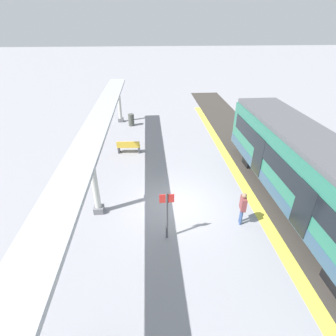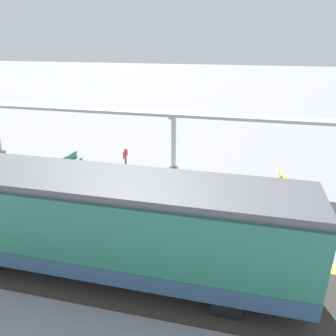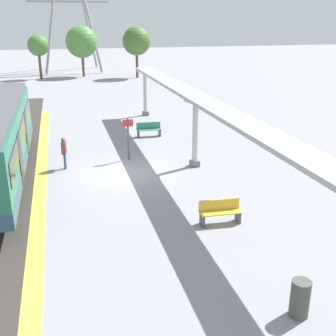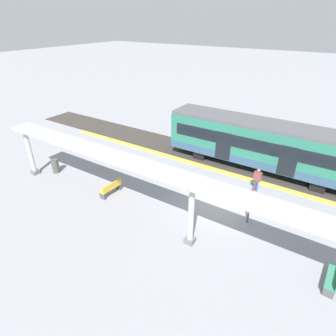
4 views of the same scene
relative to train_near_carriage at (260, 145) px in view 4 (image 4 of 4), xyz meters
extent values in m
plane|color=gray|center=(5.65, -0.56, -1.83)|extent=(176.00, 176.00, 0.00)
cube|color=yellow|center=(1.87, -0.56, -1.83)|extent=(0.55, 31.51, 0.01)
cube|color=#38332D|center=(-0.01, -0.56, -1.83)|extent=(3.20, 43.51, 0.01)
cube|color=#276D58|center=(-0.01, 0.00, 0.11)|extent=(2.60, 12.97, 2.60)
cube|color=#2F4C6C|center=(-0.01, 0.00, -0.92)|extent=(2.63, 12.99, 0.55)
cube|color=#515156|center=(-0.01, 0.00, 1.53)|extent=(2.39, 12.97, 0.24)
cube|color=black|center=(1.31, 0.00, 0.42)|extent=(0.03, 11.93, 0.84)
cube|color=black|center=(1.31, -2.16, -0.14)|extent=(0.04, 1.10, 2.00)
cube|color=black|center=(1.31, 2.16, -0.14)|extent=(0.04, 1.10, 2.00)
cube|color=black|center=(-0.01, 4.15, -1.51)|extent=(2.21, 0.90, 0.64)
cube|color=black|center=(-0.01, -4.15, -1.51)|extent=(2.21, 0.90, 0.64)
cube|color=slate|center=(9.25, -12.62, -1.68)|extent=(0.44, 0.44, 0.30)
cylinder|color=#BABBB2|center=(9.25, -12.62, -0.06)|extent=(0.28, 0.28, 2.94)
cube|color=#BABBB2|center=(9.25, -12.62, 1.47)|extent=(1.10, 0.36, 0.12)
cube|color=slate|center=(9.25, -0.32, -1.68)|extent=(0.44, 0.44, 0.30)
cylinder|color=#BABBB2|center=(9.25, -0.32, -0.06)|extent=(0.28, 0.28, 2.94)
cube|color=#BABBB2|center=(9.25, -0.32, 1.47)|extent=(1.10, 0.36, 0.12)
cube|color=#A8AAB2|center=(9.25, -0.48, 1.61)|extent=(1.20, 25.09, 0.16)
cube|color=#378165|center=(8.23, 5.67, -1.39)|extent=(1.51, 0.49, 0.04)
cube|color=#4C4C51|center=(8.90, 5.65, -1.62)|extent=(0.11, 0.40, 0.42)
cube|color=#4C4C51|center=(7.56, 5.70, -1.62)|extent=(0.11, 0.40, 0.42)
cube|color=gold|center=(8.22, -6.47, -1.39)|extent=(1.52, 0.52, 0.04)
cube|color=gold|center=(8.23, -6.28, -1.17)|extent=(1.50, 0.14, 0.40)
cube|color=#4C4C51|center=(8.89, -6.51, -1.62)|extent=(0.12, 0.40, 0.42)
cube|color=#4C4C51|center=(7.55, -6.44, -1.62)|extent=(0.12, 0.40, 0.42)
cylinder|color=#484B44|center=(8.29, -11.59, -1.34)|extent=(0.48, 0.48, 0.98)
cylinder|color=#4C4C51|center=(6.26, 1.50, -0.73)|extent=(0.10, 0.10, 2.20)
cube|color=red|center=(6.26, 1.50, 0.12)|extent=(0.56, 0.04, 0.36)
cylinder|color=#344C7E|center=(3.03, 0.99, -1.44)|extent=(0.10, 0.10, 0.78)
cylinder|color=#344C7E|center=(3.01, 0.83, -1.44)|extent=(0.10, 0.10, 0.78)
cube|color=brown|center=(3.02, 0.91, -0.76)|extent=(0.27, 0.48, 0.59)
sphere|color=#886950|center=(3.02, 0.91, -0.36)|extent=(0.21, 0.21, 0.21)
camera|label=1|loc=(6.80, 9.23, 5.86)|focal=27.60mm
camera|label=2|loc=(-8.17, -4.18, 5.53)|focal=34.52mm
camera|label=3|loc=(3.00, -19.08, 5.12)|focal=44.88mm
camera|label=4|loc=(18.33, 4.34, 7.85)|focal=29.82mm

